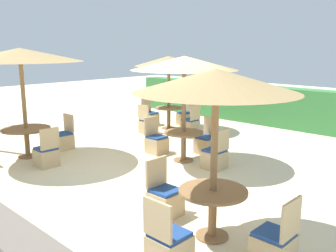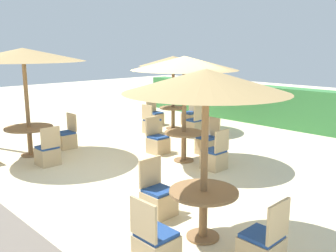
{
  "view_description": "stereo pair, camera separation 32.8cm",
  "coord_description": "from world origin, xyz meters",
  "px_view_note": "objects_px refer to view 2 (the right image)",
  "views": [
    {
      "loc": [
        5.89,
        -5.55,
        2.72
      ],
      "look_at": [
        0.0,
        0.6,
        0.9
      ],
      "focal_mm": 40.0,
      "sensor_mm": 36.0,
      "label": 1
    },
    {
      "loc": [
        6.12,
        -5.32,
        2.72
      ],
      "look_at": [
        0.0,
        0.6,
        0.9
      ],
      "focal_mm": 40.0,
      "sensor_mm": 36.0,
      "label": 2
    }
  ],
  "objects_px": {
    "round_table_front_right": "(203,202)",
    "patio_chair_back_left_west": "(155,117)",
    "patio_chair_center_north": "(208,144)",
    "patio_chair_front_right_south": "(155,246)",
    "patio_chair_front_right_west": "(158,200)",
    "round_table_center": "(184,139)",
    "round_table_back_left": "(173,113)",
    "patio_chair_back_left_east": "(194,125)",
    "patio_chair_center_west": "(158,143)",
    "patio_chair_back_left_south": "(152,125)",
    "patio_chair_front_left_east": "(48,154)",
    "patio_chair_center_east": "(215,158)",
    "parasol_back_left": "(173,61)",
    "parasol_front_left": "(23,55)",
    "patio_chair_front_left_north": "(66,138)",
    "patio_chair_front_right_east": "(262,248)",
    "parasol_center": "(185,64)",
    "round_table_front_left": "(29,132)",
    "parasol_front_right": "(206,82)",
    "patio_chair_back_left_north": "(190,117)"
  },
  "relations": [
    {
      "from": "round_table_back_left",
      "to": "patio_chair_back_left_east",
      "type": "relative_size",
      "value": 0.98
    },
    {
      "from": "round_table_front_right",
      "to": "patio_chair_back_left_west",
      "type": "height_order",
      "value": "patio_chair_back_left_west"
    },
    {
      "from": "parasol_front_left",
      "to": "patio_chair_center_east",
      "type": "distance_m",
      "value": 5.19
    },
    {
      "from": "parasol_center",
      "to": "patio_chair_front_right_south",
      "type": "bearing_deg",
      "value": -50.97
    },
    {
      "from": "patio_chair_front_left_north",
      "to": "parasol_front_left",
      "type": "bearing_deg",
      "value": 90.51
    },
    {
      "from": "patio_chair_center_west",
      "to": "patio_chair_back_left_north",
      "type": "distance_m",
      "value": 3.74
    },
    {
      "from": "patio_chair_front_left_north",
      "to": "patio_chair_front_left_east",
      "type": "bearing_deg",
      "value": 134.87
    },
    {
      "from": "patio_chair_center_west",
      "to": "patio_chair_back_left_south",
      "type": "distance_m",
      "value": 2.29
    },
    {
      "from": "parasol_front_left",
      "to": "patio_chair_center_east",
      "type": "height_order",
      "value": "parasol_front_left"
    },
    {
      "from": "patio_chair_center_north",
      "to": "patio_chair_front_right_south",
      "type": "bearing_deg",
      "value": 122.85
    },
    {
      "from": "patio_chair_center_east",
      "to": "patio_chair_front_right_east",
      "type": "bearing_deg",
      "value": -132.09
    },
    {
      "from": "patio_chair_center_east",
      "to": "round_table_center",
      "type": "bearing_deg",
      "value": 92.75
    },
    {
      "from": "patio_chair_front_left_east",
      "to": "parasol_back_left",
      "type": "distance_m",
      "value": 5.32
    },
    {
      "from": "patio_chair_front_right_west",
      "to": "patio_chair_front_right_south",
      "type": "bearing_deg",
      "value": 46.14
    },
    {
      "from": "patio_chair_front_right_south",
      "to": "round_table_center",
      "type": "relative_size",
      "value": 1.0
    },
    {
      "from": "parasol_center",
      "to": "round_table_center",
      "type": "distance_m",
      "value": 1.79
    },
    {
      "from": "parasol_front_right",
      "to": "patio_chair_back_left_east",
      "type": "bearing_deg",
      "value": 133.14
    },
    {
      "from": "patio_chair_front_left_east",
      "to": "patio_chair_back_left_south",
      "type": "xyz_separation_m",
      "value": [
        -0.78,
        3.93,
        0.0
      ]
    },
    {
      "from": "patio_chair_front_right_east",
      "to": "patio_chair_front_left_east",
      "type": "bearing_deg",
      "value": 89.8
    },
    {
      "from": "parasol_back_left",
      "to": "patio_chair_back_left_east",
      "type": "bearing_deg",
      "value": 0.03
    },
    {
      "from": "patio_chair_center_west",
      "to": "patio_chair_front_right_east",
      "type": "bearing_deg",
      "value": 61.62
    },
    {
      "from": "round_table_front_right",
      "to": "patio_chair_front_right_west",
      "type": "height_order",
      "value": "patio_chair_front_right_west"
    },
    {
      "from": "patio_chair_front_right_east",
      "to": "patio_chair_center_west",
      "type": "height_order",
      "value": "same"
    },
    {
      "from": "patio_chair_back_left_north",
      "to": "parasol_back_left",
      "type": "bearing_deg",
      "value": 92.71
    },
    {
      "from": "patio_chair_front_left_east",
      "to": "patio_chair_center_east",
      "type": "distance_m",
      "value": 3.86
    },
    {
      "from": "parasol_center",
      "to": "patio_chair_center_north",
      "type": "height_order",
      "value": "parasol_center"
    },
    {
      "from": "patio_chair_back_left_east",
      "to": "patio_chair_center_west",
      "type": "bearing_deg",
      "value": -160.27
    },
    {
      "from": "parasol_front_right",
      "to": "round_table_center",
      "type": "relative_size",
      "value": 2.61
    },
    {
      "from": "patio_chair_front_left_north",
      "to": "patio_chair_back_left_south",
      "type": "relative_size",
      "value": 1.0
    },
    {
      "from": "parasol_front_left",
      "to": "patio_chair_center_north",
      "type": "relative_size",
      "value": 3.2
    },
    {
      "from": "parasol_front_left",
      "to": "patio_chair_back_left_west",
      "type": "height_order",
      "value": "parasol_front_left"
    },
    {
      "from": "patio_chair_front_right_east",
      "to": "round_table_back_left",
      "type": "bearing_deg",
      "value": 53.06
    },
    {
      "from": "patio_chair_front_right_south",
      "to": "patio_chair_center_north",
      "type": "xyz_separation_m",
      "value": [
        -2.81,
        4.35,
        0.0
      ]
    },
    {
      "from": "patio_chair_back_left_east",
      "to": "patio_chair_front_right_east",
      "type": "bearing_deg",
      "value": -131.4
    },
    {
      "from": "patio_chair_front_right_south",
      "to": "parasol_back_left",
      "type": "height_order",
      "value": "parasol_back_left"
    },
    {
      "from": "parasol_front_left",
      "to": "patio_chair_back_left_east",
      "type": "height_order",
      "value": "parasol_front_left"
    },
    {
      "from": "patio_chair_front_left_north",
      "to": "patio_chair_center_north",
      "type": "xyz_separation_m",
      "value": [
        3.03,
        2.34,
        0.0
      ]
    },
    {
      "from": "round_table_back_left",
      "to": "patio_chair_back_left_west",
      "type": "xyz_separation_m",
      "value": [
        -0.9,
        -0.01,
        -0.28
      ]
    },
    {
      "from": "patio_chair_front_right_south",
      "to": "patio_chair_back_left_west",
      "type": "height_order",
      "value": "same"
    },
    {
      "from": "round_table_front_left",
      "to": "patio_chair_center_north",
      "type": "relative_size",
      "value": 1.27
    },
    {
      "from": "patio_chair_back_left_east",
      "to": "patio_chair_front_right_south",
      "type": "bearing_deg",
      "value": -141.71
    },
    {
      "from": "patio_chair_center_north",
      "to": "patio_chair_center_west",
      "type": "bearing_deg",
      "value": 42.63
    },
    {
      "from": "round_table_front_left",
      "to": "patio_chair_center_north",
      "type": "bearing_deg",
      "value": 47.98
    },
    {
      "from": "parasol_center",
      "to": "patio_chair_center_east",
      "type": "distance_m",
      "value": 2.26
    },
    {
      "from": "patio_chair_front_right_west",
      "to": "patio_chair_center_east",
      "type": "bearing_deg",
      "value": -161.43
    },
    {
      "from": "parasol_front_left",
      "to": "patio_chair_center_west",
      "type": "height_order",
      "value": "parasol_front_left"
    },
    {
      "from": "patio_chair_front_left_east",
      "to": "patio_chair_center_east",
      "type": "xyz_separation_m",
      "value": [
        2.9,
        2.55,
        0.0
      ]
    },
    {
      "from": "patio_chair_center_west",
      "to": "patio_chair_front_right_south",
      "type": "bearing_deg",
      "value": 47.23
    },
    {
      "from": "patio_chair_front_right_west",
      "to": "patio_chair_center_west",
      "type": "xyz_separation_m",
      "value": [
        -2.71,
        2.47,
        0.0
      ]
    },
    {
      "from": "patio_chair_front_right_west",
      "to": "patio_chair_front_right_south",
      "type": "height_order",
      "value": "same"
    }
  ]
}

